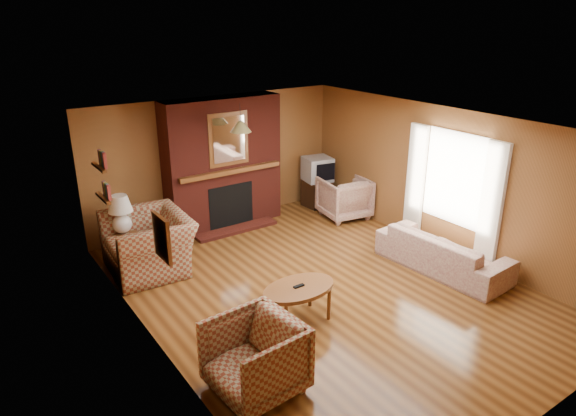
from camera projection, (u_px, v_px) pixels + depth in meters
floor at (323, 288)px, 7.52m from camera, size 6.50×6.50×0.00m
ceiling at (328, 126)px, 6.67m from camera, size 6.50×6.50×0.00m
wall_back at (217, 160)px, 9.59m from camera, size 6.50×0.00×6.50m
wall_front at (553, 320)px, 4.60m from camera, size 6.50×0.00×6.50m
wall_left at (152, 258)px, 5.76m from camera, size 0.00×6.50×6.50m
wall_right at (444, 181)px, 8.43m from camera, size 0.00×6.50×6.50m
fireplace at (223, 165)px, 9.39m from camera, size 2.20×0.82×2.40m
window_right at (452, 189)px, 8.27m from camera, size 0.10×1.85×2.00m
bookshelf at (102, 176)px, 7.08m from camera, size 0.09×0.55×0.71m
botanical_print at (162, 238)px, 5.42m from camera, size 0.05×0.40×0.50m
pendant_light at (241, 127)px, 8.57m from camera, size 0.36×0.36×0.48m
plaid_loveseat at (149, 243)px, 7.94m from camera, size 1.27×1.43×0.88m
plaid_armchair at (255, 358)px, 5.35m from camera, size 0.96×0.94×0.82m
floral_sofa at (443, 251)px, 7.98m from camera, size 0.94×2.13×0.61m
floral_armchair at (344, 198)px, 10.03m from camera, size 0.99×1.01×0.80m
coffee_table at (299, 290)px, 6.58m from camera, size 1.02×0.63×0.52m
side_table at (125, 248)px, 8.18m from camera, size 0.44×0.44×0.53m
table_lamp at (121, 212)px, 7.96m from camera, size 0.38×0.38×0.62m
tv_stand at (317, 193)px, 10.66m from camera, size 0.52×0.47×0.55m
crt_tv at (318, 169)px, 10.47m from camera, size 0.62×0.61×0.49m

